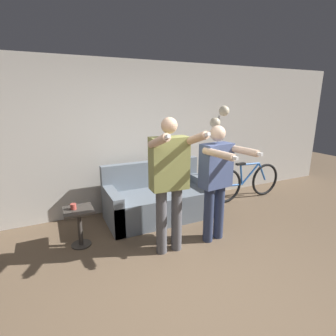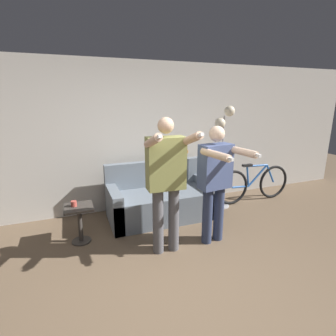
# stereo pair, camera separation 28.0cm
# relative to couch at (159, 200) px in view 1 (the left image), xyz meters

# --- Properties ---
(ground_plane) EXTENTS (16.00, 16.00, 0.00)m
(ground_plane) POSITION_rel_couch_xyz_m (-0.43, -2.02, -0.30)
(ground_plane) COLOR brown
(wall_back) EXTENTS (10.00, 0.05, 2.60)m
(wall_back) POSITION_rel_couch_xyz_m (-0.43, 0.60, 1.00)
(wall_back) COLOR beige
(wall_back) RESTS_ON ground_plane
(couch) EXTENTS (1.78, 0.86, 0.91)m
(couch) POSITION_rel_couch_xyz_m (0.00, 0.00, 0.00)
(couch) COLOR slate
(couch) RESTS_ON ground_plane
(person_left) EXTENTS (0.56, 0.67, 1.76)m
(person_left) POSITION_rel_couch_xyz_m (-0.30, -1.03, 0.74)
(person_left) COLOR #56565B
(person_left) RESTS_ON ground_plane
(person_right) EXTENTS (0.56, 0.72, 1.63)m
(person_right) POSITION_rel_couch_xyz_m (0.41, -1.04, 0.65)
(person_right) COLOR #2D3856
(person_right) RESTS_ON ground_plane
(cat) EXTENTS (0.44, 0.13, 0.18)m
(cat) POSITION_rel_couch_xyz_m (0.47, 0.32, 0.70)
(cat) COLOR tan
(cat) RESTS_ON couch
(floor_lamp) EXTENTS (0.37, 0.35, 1.85)m
(floor_lamp) POSITION_rel_couch_xyz_m (1.18, 0.02, 1.04)
(floor_lamp) COLOR #B2B2B7
(floor_lamp) RESTS_ON ground_plane
(side_table) EXTENTS (0.38, 0.38, 0.54)m
(side_table) POSITION_rel_couch_xyz_m (-1.34, -0.38, 0.08)
(side_table) COLOR #38332D
(side_table) RESTS_ON ground_plane
(cup) EXTENTS (0.08, 0.08, 0.08)m
(cup) POSITION_rel_couch_xyz_m (-1.40, -0.35, 0.28)
(cup) COLOR #B7473D
(cup) RESTS_ON side_table
(bicycle) EXTENTS (1.65, 0.07, 0.77)m
(bicycle) POSITION_rel_couch_xyz_m (1.92, 0.01, 0.06)
(bicycle) COLOR black
(bicycle) RESTS_ON ground_plane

